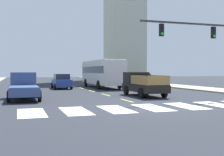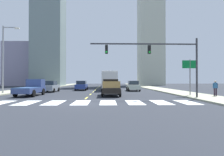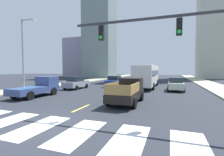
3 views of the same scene
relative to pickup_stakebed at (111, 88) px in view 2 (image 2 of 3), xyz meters
name	(u,v)px [view 2 (image 2 of 3)]	position (x,y,z in m)	size (l,w,h in m)	color
ground_plane	(81,103)	(-2.59, -7.15, -0.94)	(160.00, 160.00, 0.00)	#262A31
sidewalk_right	(164,90)	(9.77, 10.85, -0.86)	(3.90, 110.00, 0.15)	#A0A085
sidewalk_left	(24,90)	(-14.94, 10.85, -0.86)	(3.90, 110.00, 0.15)	#A0A085
crosswalk_stripe_1	(0,103)	(-9.19, -7.15, -0.93)	(1.33, 3.36, 0.01)	silver
crosswalk_stripe_2	(27,103)	(-6.99, -7.15, -0.93)	(1.33, 3.36, 0.01)	silver
crosswalk_stripe_3	(54,103)	(-4.79, -7.15, -0.93)	(1.33, 3.36, 0.01)	silver
crosswalk_stripe_4	(81,103)	(-2.59, -7.15, -0.93)	(1.33, 3.36, 0.01)	silver
crosswalk_stripe_5	(108,102)	(-0.39, -7.15, -0.93)	(1.33, 3.36, 0.01)	silver
crosswalk_stripe_6	(135,102)	(1.82, -7.15, -0.93)	(1.33, 3.36, 0.01)	silver
crosswalk_stripe_7	(161,102)	(4.02, -7.15, -0.93)	(1.33, 3.36, 0.01)	silver
crosswalk_stripe_8	(187,102)	(6.22, -7.15, -0.93)	(1.33, 3.36, 0.01)	silver
lane_dash_0	(86,98)	(-2.59, -3.15, -0.93)	(0.16, 2.40, 0.01)	#D2CA48
lane_dash_1	(91,94)	(-2.59, 1.85, -0.93)	(0.16, 2.40, 0.01)	#D2CA48
lane_dash_2	(93,92)	(-2.59, 6.85, -0.93)	(0.16, 2.40, 0.01)	#D2CA48
lane_dash_3	(95,90)	(-2.59, 11.85, -0.93)	(0.16, 2.40, 0.01)	#D2CA48
lane_dash_4	(97,89)	(-2.59, 16.85, -0.93)	(0.16, 2.40, 0.01)	#D2CA48
lane_dash_5	(98,88)	(-2.59, 21.85, -0.93)	(0.16, 2.40, 0.01)	#D2CA48
lane_dash_6	(99,87)	(-2.59, 26.85, -0.93)	(0.16, 2.40, 0.01)	#D2CA48
lane_dash_7	(99,86)	(-2.59, 31.85, -0.93)	(0.16, 2.40, 0.01)	#D2CA48
pickup_stakebed	(111,88)	(0.00, 0.00, 0.00)	(2.18, 5.20, 1.96)	black
pickup_dark	(32,88)	(-9.41, 0.06, -0.02)	(2.18, 5.20, 1.96)	navy
city_bus	(109,79)	(-0.03, 11.89, 1.02)	(2.72, 10.80, 3.32)	silver
sedan_near_left	(133,86)	(3.98, 9.27, -0.08)	(2.02, 4.40, 1.72)	beige
sedan_far	(82,86)	(-5.01, 11.39, -0.08)	(2.02, 4.40, 1.72)	navy
sedan_near_right	(50,86)	(-9.18, 6.72, -0.08)	(2.02, 4.40, 1.72)	gray
traffic_signal_gantry	(162,56)	(4.93, -4.32, 3.32)	(10.60, 0.27, 6.00)	#2D2D33
direction_sign_green	(190,70)	(8.99, -1.44, 2.10)	(1.70, 0.12, 4.20)	slate
streetlight_left	(4,56)	(-13.99, 2.50, 4.03)	(2.20, 0.28, 9.00)	gray
pedestrian_waiting	(215,87)	(11.11, -2.87, 0.18)	(0.53, 0.34, 1.64)	#261B28
tower_tall_centre	(150,2)	(15.01, 43.71, 28.43)	(8.18, 8.33, 58.74)	beige
block_mid_left	(49,38)	(-18.04, 34.97, 13.50)	(8.80, 7.99, 28.87)	gray
block_mid_right	(24,65)	(-27.97, 41.00, 5.95)	(9.71, 10.53, 13.78)	#8F8AA2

